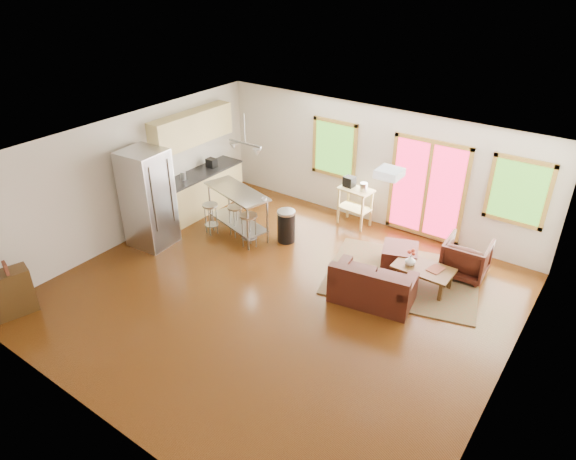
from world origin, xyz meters
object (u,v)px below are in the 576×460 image
Objects in this scene: coffee_table at (423,270)px; ottoman at (400,257)px; kitchen_cart at (355,193)px; armchair at (466,256)px; rug at (402,277)px; loveseat at (372,287)px; island at (237,204)px; refrigerator at (148,199)px.

ottoman is at bearing 148.63° from coffee_table.
kitchen_cart is at bearing 147.23° from ottoman.
coffee_table is at bearing 56.51° from armchair.
ottoman reaches higher than coffee_table.
rug is 2.47× the size of kitchen_cart.
ottoman is 1.94m from kitchen_cart.
loveseat is 1.44× the size of coffee_table.
kitchen_cart reaches higher than island.
coffee_table is at bearing 5.68° from island.
refrigerator reaches higher than loveseat.
loveseat is 0.74× the size of refrigerator.
island is (-3.37, -0.77, 0.47)m from ottoman.
rug is at bearing 169.90° from coffee_table.
coffee_table is 5.48m from refrigerator.
rug is 2.34m from kitchen_cart.
kitchen_cart reaches higher than ottoman.
island is at bearing -172.58° from rug.
rug is 1.60× the size of island.
armchair is 0.73× the size of kitchen_cart.
coffee_table is 0.97m from armchair.
coffee_table is at bearing -31.37° from ottoman.
kitchen_cart reaches higher than rug.
armchair reaches higher than ottoman.
island reaches higher than coffee_table.
ottoman is at bearing 19.34° from armchair.
ottoman is at bearing 125.72° from rug.
kitchen_cart is (-1.79, 1.31, 0.73)m from rug.
refrigerator is at bearing -133.72° from kitchen_cart.
island reaches higher than loveseat.
rug is 1.34× the size of refrigerator.
island is 2.54m from kitchen_cart.
ottoman is 5.07m from refrigerator.
refrigerator reaches higher than rug.
coffee_table is 1.60× the size of ottoman.
armchair is at bearing 15.40° from island.
armchair is 0.40× the size of refrigerator.
loveseat reaches higher than coffee_table.
rug is 2.59× the size of coffee_table.
island is at bearing -167.09° from ottoman.
kitchen_cart is (2.97, 3.11, -0.26)m from refrigerator.
rug is at bearing -54.28° from ottoman.
island reaches higher than ottoman.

